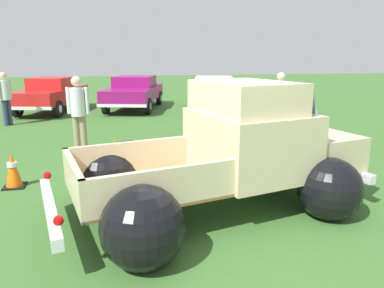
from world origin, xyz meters
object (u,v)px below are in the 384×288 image
object	(u,v)px
spectator_1	(78,109)
lane_cone_0	(13,170)
show_car_0	(52,93)
show_car_1	(135,91)
spectator_2	(280,101)
show_car_2	(214,91)
spectator_0	(5,95)
vintage_pickup_truck	(234,160)
lane_cone_1	(115,153)

from	to	relation	value
spectator_1	lane_cone_0	bearing A→B (deg)	167.76
show_car_0	spectator_1	size ratio (longest dim) A/B	2.53
show_car_1	spectator_2	xyz separation A→B (m)	(3.65, -6.80, 0.28)
show_car_0	show_car_2	world-z (taller)	same
spectator_0	show_car_1	bearing A→B (deg)	69.10
vintage_pickup_truck	show_car_1	bearing A→B (deg)	81.15
show_car_0	show_car_2	xyz separation A→B (m)	(6.84, -0.75, 0.00)
show_car_2	spectator_0	distance (m)	8.15
show_car_2	lane_cone_0	size ratio (longest dim) A/B	7.42
vintage_pickup_truck	show_car_1	distance (m)	11.18
show_car_1	show_car_2	size ratio (longest dim) A/B	1.07
show_car_0	show_car_2	size ratio (longest dim) A/B	0.99
show_car_1	lane_cone_0	distance (m)	9.91
show_car_0	spectator_2	bearing A→B (deg)	61.38
spectator_1	spectator_2	size ratio (longest dim) A/B	0.99
show_car_0	lane_cone_0	world-z (taller)	show_car_0
spectator_0	spectator_2	distance (m)	8.93
vintage_pickup_truck	show_car_2	world-z (taller)	vintage_pickup_truck
show_car_2	vintage_pickup_truck	bearing A→B (deg)	1.89
vintage_pickup_truck	spectator_0	world-z (taller)	vintage_pickup_truck
show_car_0	spectator_1	bearing A→B (deg)	27.98
show_car_1	spectator_2	world-z (taller)	spectator_2
lane_cone_1	spectator_0	bearing A→B (deg)	122.10
show_car_1	spectator_0	distance (m)	5.42
show_car_0	show_car_1	world-z (taller)	same
show_car_2	spectator_2	size ratio (longest dim) A/B	2.53
spectator_2	lane_cone_1	distance (m)	5.02
show_car_2	spectator_2	bearing A→B (deg)	18.50
show_car_0	lane_cone_1	size ratio (longest dim) A/B	7.36
show_car_1	spectator_0	world-z (taller)	spectator_0
spectator_0	lane_cone_0	xyz separation A→B (m)	(1.73, -6.44, -0.71)
spectator_0	vintage_pickup_truck	bearing A→B (deg)	-22.35
spectator_1	spectator_0	bearing A→B (deg)	43.83
spectator_0	lane_cone_1	world-z (taller)	spectator_0
vintage_pickup_truck	show_car_2	bearing A→B (deg)	62.85
show_car_2	spectator_2	world-z (taller)	spectator_2
spectator_0	lane_cone_0	distance (m)	6.71
show_car_0	spectator_0	world-z (taller)	spectator_0
show_car_0	vintage_pickup_truck	bearing A→B (deg)	35.71
vintage_pickup_truck	spectator_1	size ratio (longest dim) A/B	2.69
spectator_1	lane_cone_0	xyz separation A→B (m)	(-0.97, -2.28, -0.74)
spectator_1	lane_cone_0	size ratio (longest dim) A/B	2.90
vintage_pickup_truck	spectator_2	distance (m)	5.21
show_car_0	spectator_1	xyz separation A→B (m)	(1.69, -7.09, 0.27)
show_car_2	spectator_1	world-z (taller)	spectator_1
show_car_2	spectator_2	distance (m)	5.92
spectator_2	lane_cone_1	world-z (taller)	spectator_2
lane_cone_0	lane_cone_1	distance (m)	1.97
spectator_1	lane_cone_1	bearing A→B (deg)	-139.91
spectator_1	show_car_1	bearing A→B (deg)	-2.85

